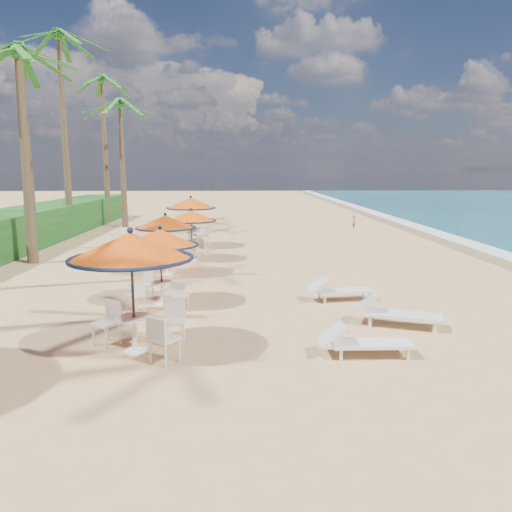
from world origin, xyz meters
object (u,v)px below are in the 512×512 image
at_px(station_1, 159,247).
at_px(lounger_far, 338,290).
at_px(station_0, 134,262).
at_px(lounger_mid, 394,312).
at_px(station_3, 191,222).
at_px(station_2, 165,228).
at_px(lounger_near, 362,341).
at_px(station_4, 192,209).

relative_size(station_1, lounger_far, 1.12).
height_order(station_0, station_1, station_0).
xyz_separation_m(station_0, lounger_far, (5.01, 4.03, -1.61)).
bearing_deg(lounger_mid, station_3, 143.42).
xyz_separation_m(station_0, station_1, (-0.10, 3.73, -0.29)).
bearing_deg(station_1, lounger_mid, -19.52).
relative_size(station_2, lounger_near, 1.18).
height_order(station_3, lounger_far, station_3).
xyz_separation_m(station_3, lounger_mid, (5.82, -9.24, -1.26)).
height_order(station_3, lounger_near, station_3).
bearing_deg(station_2, station_4, 86.91).
xyz_separation_m(station_1, lounger_mid, (6.01, -2.13, -1.29)).
bearing_deg(station_2, station_0, -86.01).
height_order(station_0, lounger_far, station_0).
relative_size(station_4, lounger_near, 1.32).
bearing_deg(station_2, lounger_mid, -44.22).
bearing_deg(station_1, lounger_near, -40.81).
relative_size(station_4, lounger_mid, 1.14).
relative_size(station_3, lounger_near, 1.15).
bearing_deg(station_0, station_1, 91.50).
bearing_deg(station_1, station_2, 96.21).
height_order(station_4, lounger_mid, station_4).
bearing_deg(station_2, station_1, -83.79).
xyz_separation_m(station_2, station_4, (0.36, 6.68, 0.13)).
height_order(station_3, station_4, station_4).
relative_size(station_3, lounger_mid, 0.99).
bearing_deg(lounger_mid, lounger_near, -101.18).
distance_m(station_2, lounger_near, 9.87).
distance_m(station_4, lounger_mid, 14.41).
bearing_deg(station_2, station_3, 77.74).
xyz_separation_m(station_3, lounger_near, (4.57, -11.21, -1.29)).
xyz_separation_m(station_4, lounger_far, (5.20, -10.53, -1.53)).
bearing_deg(lounger_far, station_2, 135.67).
relative_size(station_2, lounger_far, 1.12).
xyz_separation_m(station_1, station_2, (-0.45, 4.16, 0.08)).
bearing_deg(lounger_near, lounger_far, 85.88).
bearing_deg(station_3, station_4, 94.29).
distance_m(station_0, station_3, 10.84).
bearing_deg(station_0, lounger_far, 38.83).
height_order(station_1, lounger_mid, station_1).
distance_m(station_2, lounger_mid, 9.12).
height_order(station_0, station_3, station_0).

